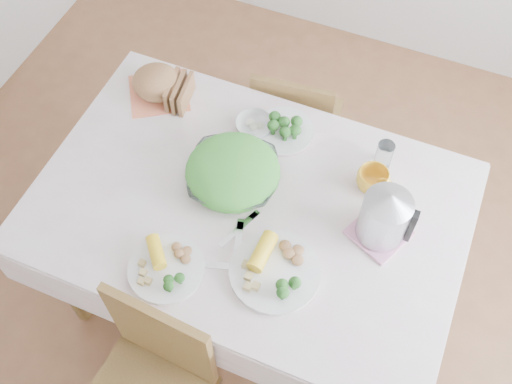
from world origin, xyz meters
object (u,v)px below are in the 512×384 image
at_px(dinner_plate_left, 167,269).
at_px(yellow_mug, 372,180).
at_px(electric_kettle, 385,216).
at_px(chair_far, 298,111).
at_px(dinner_plate_right, 275,272).
at_px(salad_bowl, 233,176).
at_px(dining_table, 250,253).

height_order(dinner_plate_left, yellow_mug, yellow_mug).
distance_m(yellow_mug, electric_kettle, 0.20).
relative_size(dinner_plate_left, electric_kettle, 1.12).
xyz_separation_m(chair_far, electric_kettle, (0.51, -0.65, 0.42)).
bearing_deg(dinner_plate_left, dinner_plate_right, 20.83).
bearing_deg(chair_far, salad_bowl, 81.63).
bearing_deg(dinner_plate_right, chair_far, 104.82).
distance_m(salad_bowl, dinner_plate_left, 0.41).
distance_m(salad_bowl, electric_kettle, 0.55).
bearing_deg(electric_kettle, dinner_plate_right, -158.56).
xyz_separation_m(salad_bowl, dinner_plate_left, (-0.06, -0.40, -0.03)).
distance_m(dining_table, yellow_mug, 0.62).
bearing_deg(yellow_mug, salad_bowl, -160.19).
height_order(salad_bowl, yellow_mug, yellow_mug).
height_order(salad_bowl, dinner_plate_left, salad_bowl).
relative_size(dining_table, dinner_plate_left, 5.53).
bearing_deg(dining_table, electric_kettle, 7.46).
bearing_deg(salad_bowl, dining_table, -36.38).
bearing_deg(dinner_plate_left, salad_bowl, 81.50).
height_order(dining_table, salad_bowl, salad_bowl).
bearing_deg(dinner_plate_left, electric_kettle, 33.61).
xyz_separation_m(dining_table, dinner_plate_right, (0.18, -0.21, 0.40)).
bearing_deg(dinner_plate_right, dining_table, 130.63).
relative_size(salad_bowl, dinner_plate_right, 1.05).
height_order(dinner_plate_left, electric_kettle, electric_kettle).
relative_size(salad_bowl, dinner_plate_left, 1.25).
xyz_separation_m(dinner_plate_right, electric_kettle, (0.27, 0.27, 0.11)).
xyz_separation_m(chair_far, yellow_mug, (0.44, -0.48, 0.34)).
bearing_deg(electric_kettle, yellow_mug, 91.23).
bearing_deg(electric_kettle, salad_bowl, 155.74).
xyz_separation_m(dining_table, dinner_plate_left, (-0.15, -0.34, 0.40)).
bearing_deg(yellow_mug, electric_kettle, -64.90).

